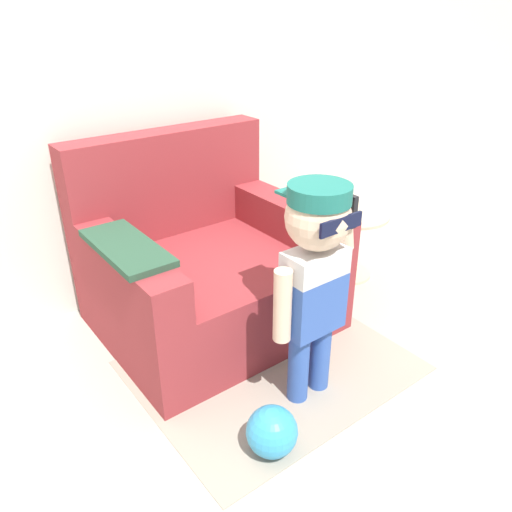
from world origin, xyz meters
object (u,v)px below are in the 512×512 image
person_child (315,264)px  side_table (351,238)px  armchair (205,266)px  toy_ball (272,432)px

person_child → side_table: bearing=34.2°
armchair → person_child: person_child is taller
person_child → side_table: (0.94, 0.64, -0.39)m
armchair → side_table: size_ratio=2.64×
armchair → person_child: 0.85m
side_table → toy_ball: side_table is taller
armchair → side_table: (0.98, -0.14, -0.06)m
person_child → side_table: person_child is taller
person_child → side_table: 1.20m
armchair → person_child: (0.04, -0.78, 0.33)m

